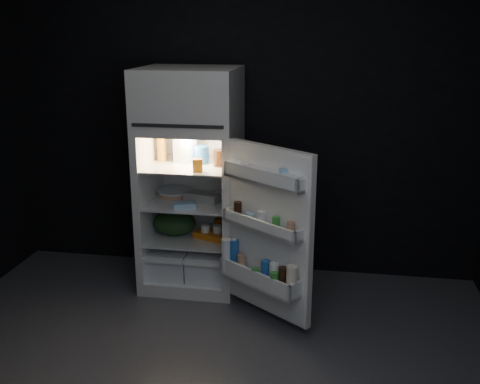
% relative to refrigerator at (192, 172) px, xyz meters
% --- Properties ---
extents(floor, '(4.00, 3.40, 0.00)m').
position_rel_refrigerator_xyz_m(floor, '(0.35, -1.32, -0.96)').
color(floor, '#4B4B4F').
rests_on(floor, ground).
extents(wall_back, '(4.00, 0.00, 2.70)m').
position_rel_refrigerator_xyz_m(wall_back, '(0.35, 0.38, 0.39)').
color(wall_back, black).
rests_on(wall_back, ground).
extents(wall_front, '(4.00, 0.00, 2.70)m').
position_rel_refrigerator_xyz_m(wall_front, '(0.35, -3.02, 0.39)').
color(wall_front, black).
rests_on(wall_front, ground).
extents(refrigerator, '(0.76, 0.71, 1.78)m').
position_rel_refrigerator_xyz_m(refrigerator, '(0.00, 0.00, 0.00)').
color(refrigerator, white).
rests_on(refrigerator, ground).
extents(fridge_door, '(0.69, 0.58, 1.22)m').
position_rel_refrigerator_xyz_m(fridge_door, '(0.68, -0.60, -0.27)').
color(fridge_door, white).
rests_on(fridge_door, ground).
extents(milk_jug, '(0.18, 0.18, 0.24)m').
position_rel_refrigerator_xyz_m(milk_jug, '(-0.05, 0.02, 0.19)').
color(milk_jug, white).
rests_on(milk_jug, refrigerator).
extents(mayo_jar, '(0.12, 0.12, 0.14)m').
position_rel_refrigerator_xyz_m(mayo_jar, '(0.08, 0.01, 0.14)').
color(mayo_jar, '#1F57A9').
rests_on(mayo_jar, refrigerator).
extents(jam_jar, '(0.11, 0.11, 0.13)m').
position_rel_refrigerator_xyz_m(jam_jar, '(0.25, -0.06, 0.14)').
color(jam_jar, black).
rests_on(jam_jar, refrigerator).
extents(amber_bottle, '(0.10, 0.10, 0.22)m').
position_rel_refrigerator_xyz_m(amber_bottle, '(-0.26, 0.04, 0.18)').
color(amber_bottle, orange).
rests_on(amber_bottle, refrigerator).
extents(small_carton, '(0.08, 0.07, 0.10)m').
position_rel_refrigerator_xyz_m(small_carton, '(0.12, -0.26, 0.12)').
color(small_carton, '#C67317').
rests_on(small_carton, refrigerator).
extents(egg_carton, '(0.31, 0.18, 0.07)m').
position_rel_refrigerator_xyz_m(egg_carton, '(0.10, -0.06, -0.19)').
color(egg_carton, gray).
rests_on(egg_carton, refrigerator).
extents(pie, '(0.30, 0.30, 0.04)m').
position_rel_refrigerator_xyz_m(pie, '(-0.16, 0.06, -0.21)').
color(pie, tan).
rests_on(pie, refrigerator).
extents(flat_package, '(0.19, 0.14, 0.04)m').
position_rel_refrigerator_xyz_m(flat_package, '(-0.00, -0.24, -0.21)').
color(flat_package, '#8CB8D9').
rests_on(flat_package, refrigerator).
extents(wrapped_pkg, '(0.13, 0.11, 0.05)m').
position_rel_refrigerator_xyz_m(wrapped_pkg, '(0.24, 0.07, -0.20)').
color(wrapped_pkg, '#F4E5C7').
rests_on(wrapped_pkg, refrigerator).
extents(produce_bag, '(0.37, 0.32, 0.20)m').
position_rel_refrigerator_xyz_m(produce_bag, '(-0.14, -0.04, -0.43)').
color(produce_bag, '#193815').
rests_on(produce_bag, refrigerator).
extents(yogurt_tray, '(0.32, 0.24, 0.05)m').
position_rel_refrigerator_xyz_m(yogurt_tray, '(0.19, -0.08, -0.50)').
color(yogurt_tray, orange).
rests_on(yogurt_tray, refrigerator).
extents(small_can_red, '(0.08, 0.08, 0.09)m').
position_rel_refrigerator_xyz_m(small_can_red, '(0.19, 0.13, -0.48)').
color(small_can_red, orange).
rests_on(small_can_red, refrigerator).
extents(small_can_silver, '(0.07, 0.07, 0.09)m').
position_rel_refrigerator_xyz_m(small_can_silver, '(0.28, 0.12, -0.48)').
color(small_can_silver, silver).
rests_on(small_can_silver, refrigerator).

